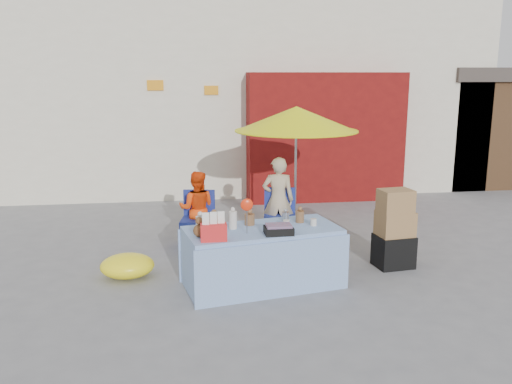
{
  "coord_description": "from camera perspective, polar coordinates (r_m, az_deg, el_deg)",
  "views": [
    {
      "loc": [
        -0.73,
        -6.53,
        2.58
      ],
      "look_at": [
        0.26,
        0.6,
        1.0
      ],
      "focal_mm": 38.0,
      "sensor_mm": 36.0,
      "label": 1
    }
  ],
  "objects": [
    {
      "name": "ground",
      "position": [
        7.06,
        -1.47,
        -9.06
      ],
      "size": [
        80.0,
        80.0,
        0.0
      ],
      "primitive_type": "plane",
      "color": "slate",
      "rests_on": "ground"
    },
    {
      "name": "box_stack",
      "position": [
        7.55,
        14.37,
        -4.05
      ],
      "size": [
        0.53,
        0.45,
        1.08
      ],
      "rotation": [
        0.0,
        0.0,
        0.13
      ],
      "color": "black",
      "rests_on": "ground"
    },
    {
      "name": "vendor_beige",
      "position": [
        8.36,
        2.34,
        -0.83
      ],
      "size": [
        0.54,
        0.4,
        1.34
      ],
      "primitive_type": "imported",
      "rotation": [
        0.0,
        0.0,
        2.96
      ],
      "color": "tan",
      "rests_on": "ground"
    },
    {
      "name": "backdrop",
      "position": [
        14.11,
        -2.94,
        14.5
      ],
      "size": [
        14.0,
        8.0,
        7.8
      ],
      "color": "silver",
      "rests_on": "ground"
    },
    {
      "name": "vendor_orange",
      "position": [
        8.26,
        -6.23,
        -1.74
      ],
      "size": [
        0.63,
        0.53,
        1.15
      ],
      "primitive_type": "imported",
      "rotation": [
        0.0,
        0.0,
        2.96
      ],
      "color": "#FA440D",
      "rests_on": "ground"
    },
    {
      "name": "tarp_bundle",
      "position": [
        7.23,
        -13.39,
        -7.57
      ],
      "size": [
        0.8,
        0.7,
        0.31
      ],
      "primitive_type": "ellipsoid",
      "rotation": [
        0.0,
        0.0,
        0.23
      ],
      "color": "yellow",
      "rests_on": "ground"
    },
    {
      "name": "chair_right",
      "position": [
        8.34,
        2.5,
        -3.81
      ],
      "size": [
        0.56,
        0.55,
        0.85
      ],
      "rotation": [
        0.0,
        0.0,
        -0.18
      ],
      "color": "navy",
      "rests_on": "ground"
    },
    {
      "name": "chair_left",
      "position": [
        8.22,
        -6.13,
        -4.13
      ],
      "size": [
        0.56,
        0.55,
        0.85
      ],
      "rotation": [
        0.0,
        0.0,
        -0.18
      ],
      "color": "navy",
      "rests_on": "ground"
    },
    {
      "name": "umbrella",
      "position": [
        8.38,
        4.27,
        7.63
      ],
      "size": [
        1.9,
        1.9,
        2.09
      ],
      "color": "gray",
      "rests_on": "ground"
    },
    {
      "name": "market_table",
      "position": [
        6.71,
        0.61,
        -6.78
      ],
      "size": [
        2.05,
        1.25,
        1.16
      ],
      "rotation": [
        0.0,
        0.0,
        0.2
      ],
      "color": "#92B4EB",
      "rests_on": "ground"
    }
  ]
}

